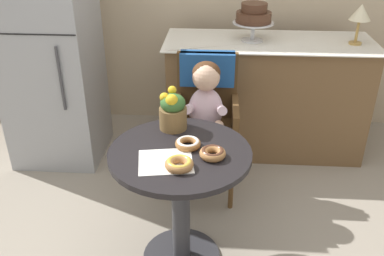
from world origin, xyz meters
name	(u,v)px	position (x,y,z in m)	size (l,w,h in m)	color
cafe_table	(181,185)	(0.00, 0.00, 0.51)	(0.72, 0.72, 0.72)	black
wicker_chair	(206,103)	(0.10, 0.75, 0.64)	(0.42, 0.45, 0.95)	brown
seated_child	(205,108)	(0.10, 0.59, 0.68)	(0.27, 0.32, 0.73)	silver
paper_napkin	(166,161)	(-0.06, -0.11, 0.72)	(0.26, 0.23, 0.00)	white
donut_front	(188,143)	(0.04, 0.04, 0.74)	(0.13, 0.13, 0.04)	#936033
donut_mid	(179,164)	(0.01, -0.15, 0.74)	(0.14, 0.14, 0.04)	#AD7542
donut_side	(213,153)	(0.16, -0.05, 0.74)	(0.13, 0.13, 0.04)	#AD7542
flower_vase	(173,110)	(-0.06, 0.24, 0.83)	(0.15, 0.15, 0.23)	brown
display_counter	(265,96)	(0.55, 1.30, 0.45)	(1.56, 0.62, 0.90)	brown
tiered_cake_stand	(254,16)	(0.42, 1.30, 1.08)	(0.30, 0.30, 0.28)	silver
table_lamp	(360,14)	(1.16, 1.27, 1.12)	(0.15, 0.15, 0.28)	#B28C47
refrigerator	(50,52)	(-1.05, 1.10, 0.85)	(0.64, 0.63, 1.70)	#9EA0A5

